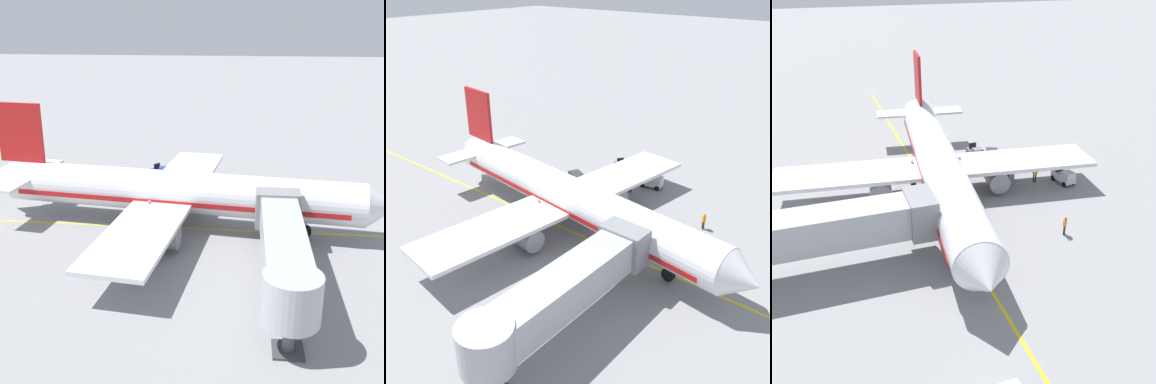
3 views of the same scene
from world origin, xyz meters
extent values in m
plane|color=gray|center=(0.00, 0.00, 0.00)|extent=(400.00, 400.00, 0.00)
cube|color=gold|center=(0.00, 0.00, 0.00)|extent=(0.24, 80.00, 0.01)
cylinder|color=silver|center=(-0.55, -0.59, 3.29)|extent=(7.48, 32.21, 3.70)
cube|color=red|center=(-0.55, -0.59, 2.82)|extent=(7.21, 29.68, 0.44)
cone|color=silver|center=(1.49, 16.48, 3.29)|extent=(3.89, 2.81, 3.63)
cone|color=silver|center=(-2.62, -17.87, 3.58)|extent=(3.46, 3.15, 3.14)
cube|color=black|center=(1.28, 14.70, 3.93)|extent=(2.89, 1.42, 0.60)
cube|color=silver|center=(-0.67, -1.59, 2.64)|extent=(30.41, 8.73, 0.36)
cylinder|color=gray|center=(-6.04, -0.14, 1.39)|extent=(2.37, 3.42, 2.00)
cylinder|color=gray|center=(4.88, -1.45, 1.39)|extent=(2.37, 3.42, 2.00)
cube|color=red|center=(-2.34, -15.49, 7.88)|extent=(0.84, 4.41, 5.50)
cube|color=silver|center=(-2.31, -15.29, 3.84)|extent=(10.24, 3.77, 0.24)
cylinder|color=black|center=(0.78, 10.53, 0.55)|extent=(0.58, 1.15, 1.10)
cylinder|color=gray|center=(0.78, 10.53, 2.10)|extent=(0.24, 0.24, 2.00)
cylinder|color=black|center=(-3.07, -2.31, 0.55)|extent=(0.58, 1.15, 1.10)
cylinder|color=gray|center=(-3.07, -2.31, 2.10)|extent=(0.24, 0.24, 2.00)
cylinder|color=black|center=(1.49, -2.85, 0.55)|extent=(0.58, 1.15, 1.10)
cylinder|color=gray|center=(1.49, -2.85, 2.10)|extent=(0.24, 0.24, 2.00)
cube|color=#A8AAAF|center=(9.65, 7.90, 3.49)|extent=(14.24, 2.80, 2.60)
cube|color=gray|center=(3.33, 7.90, 3.49)|extent=(2.00, 3.50, 2.99)
cylinder|color=#A8AAAF|center=(16.77, 7.90, 3.49)|extent=(3.36, 3.36, 2.86)
cylinder|color=#4C4C51|center=(16.77, 7.90, 1.09)|extent=(0.70, 0.70, 2.19)
cube|color=#38383A|center=(16.77, 7.90, 0.08)|extent=(1.80, 1.80, 0.16)
cube|color=silver|center=(-13.15, 0.43, 0.63)|extent=(1.61, 2.67, 0.70)
cube|color=silver|center=(-13.27, 1.11, 1.20)|extent=(1.18, 1.21, 0.44)
cube|color=black|center=(-13.03, -0.24, 1.30)|extent=(0.85, 0.30, 0.64)
cylinder|color=black|center=(-13.17, 0.56, 1.28)|extent=(0.12, 0.27, 0.54)
cylinder|color=black|center=(-13.83, 1.20, 0.28)|extent=(0.29, 0.59, 0.56)
cylinder|color=black|center=(-12.77, 1.39, 0.28)|extent=(0.29, 0.59, 0.56)
cylinder|color=black|center=(-13.53, -0.52, 0.28)|extent=(0.29, 0.59, 0.56)
cylinder|color=black|center=(-12.47, -0.34, 0.28)|extent=(0.29, 0.59, 0.56)
cube|color=#1E339E|center=(-14.41, -4.48, 0.63)|extent=(2.49, 2.71, 0.70)
cube|color=#1E339E|center=(-13.99, -3.94, 1.20)|extent=(1.45, 1.46, 0.44)
cube|color=black|center=(-14.83, -5.02, 1.30)|extent=(0.76, 0.64, 0.64)
cylinder|color=black|center=(-14.33, -4.38, 1.28)|extent=(0.23, 0.26, 0.54)
cylinder|color=black|center=(-14.29, -3.46, 0.28)|extent=(0.50, 0.56, 0.56)
cylinder|color=black|center=(-13.44, -4.13, 0.28)|extent=(0.50, 0.56, 0.56)
cylinder|color=black|center=(-15.37, -4.84, 0.28)|extent=(0.50, 0.56, 0.56)
cylinder|color=black|center=(-14.52, -5.50, 0.28)|extent=(0.50, 0.56, 0.56)
cube|color=slate|center=(-6.90, -8.36, 0.63)|extent=(1.39, 2.58, 0.70)
cube|color=slate|center=(-6.95, -7.67, 1.20)|extent=(1.10, 1.12, 0.44)
cube|color=black|center=(-6.85, -9.05, 1.30)|extent=(0.85, 0.22, 0.64)
cylinder|color=black|center=(-6.91, -8.24, 1.28)|extent=(0.10, 0.27, 0.54)
cylinder|color=black|center=(-7.51, -7.53, 0.28)|extent=(0.24, 0.57, 0.56)
cylinder|color=black|center=(-6.43, -7.45, 0.28)|extent=(0.24, 0.57, 0.56)
cylinder|color=black|center=(-7.37, -9.27, 0.28)|extent=(0.24, 0.57, 0.56)
cylinder|color=black|center=(-6.30, -9.19, 0.28)|extent=(0.24, 0.57, 0.56)
cube|color=#4C4C51|center=(-8.14, -3.13, 0.42)|extent=(2.12, 2.55, 0.12)
cube|color=#999EA3|center=(-8.14, -3.13, 1.03)|extent=(2.01, 2.42, 1.10)
cylinder|color=#4C4C51|center=(-7.52, -1.82, 0.41)|extent=(0.36, 0.66, 0.07)
cylinder|color=black|center=(-8.29, -2.14, 0.18)|extent=(0.26, 0.38, 0.36)
cylinder|color=black|center=(-7.29, -2.62, 0.18)|extent=(0.26, 0.38, 0.36)
cylinder|color=black|center=(-9.00, -3.63, 0.18)|extent=(0.26, 0.38, 0.36)
cylinder|color=black|center=(-8.00, -4.11, 0.18)|extent=(0.26, 0.38, 0.36)
cube|color=#4C4C51|center=(-8.00, -6.24, 0.42)|extent=(2.12, 2.55, 0.12)
cube|color=#2D2D33|center=(-8.00, -6.24, 1.03)|extent=(2.01, 2.42, 1.10)
cylinder|color=#4C4C51|center=(-7.38, -4.93, 0.41)|extent=(0.36, 0.66, 0.07)
cylinder|color=black|center=(-8.15, -5.26, 0.18)|extent=(0.26, 0.38, 0.36)
cylinder|color=black|center=(-7.15, -5.73, 0.18)|extent=(0.26, 0.38, 0.36)
cylinder|color=black|center=(-8.86, -6.75, 0.18)|extent=(0.26, 0.38, 0.36)
cylinder|color=black|center=(-7.86, -7.22, 0.18)|extent=(0.26, 0.38, 0.36)
cylinder|color=#232328|center=(-10.57, -0.56, 0.42)|extent=(0.15, 0.15, 0.85)
cylinder|color=#232328|center=(-10.42, -0.70, 0.42)|extent=(0.15, 0.15, 0.85)
cube|color=yellow|center=(-10.50, -0.63, 1.15)|extent=(0.44, 0.43, 0.60)
cylinder|color=yellow|center=(-10.68, -0.46, 1.10)|extent=(0.23, 0.22, 0.57)
cylinder|color=yellow|center=(-10.31, -0.80, 1.10)|extent=(0.23, 0.22, 0.57)
sphere|color=beige|center=(-10.50, -0.63, 1.58)|extent=(0.22, 0.22, 0.22)
cube|color=red|center=(-10.50, -0.63, 1.60)|extent=(0.25, 0.24, 0.10)
cylinder|color=#232328|center=(-8.25, 9.17, 0.42)|extent=(0.15, 0.15, 0.85)
cylinder|color=#232328|center=(-8.39, 9.02, 0.42)|extent=(0.15, 0.15, 0.85)
cube|color=orange|center=(-8.32, 9.10, 1.15)|extent=(0.43, 0.44, 0.60)
cylinder|color=orange|center=(-8.15, 9.28, 1.10)|extent=(0.22, 0.23, 0.57)
cylinder|color=orange|center=(-8.49, 8.91, 1.10)|extent=(0.22, 0.23, 0.57)
sphere|color=beige|center=(-8.32, 9.10, 1.58)|extent=(0.22, 0.22, 0.22)
cube|color=red|center=(-8.32, 9.10, 1.60)|extent=(0.24, 0.25, 0.10)
camera|label=1|loc=(41.15, 4.92, 18.15)|focal=46.96mm
camera|label=2|loc=(28.18, 24.00, 22.39)|focal=42.94mm
camera|label=3|loc=(9.77, 36.75, 20.22)|focal=42.94mm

